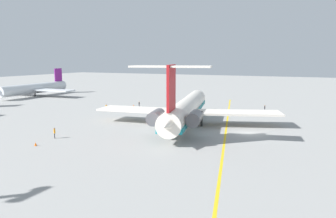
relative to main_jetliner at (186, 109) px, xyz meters
The scene contains 10 objects.
ground 13.47m from the main_jetliner, 99.50° to the right, with size 387.72×387.72×0.00m, color gray.
main_jetliner is the anchor object (origin of this frame).
airliner_mid_left 70.44m from the main_jetliner, 69.43° to the left, with size 30.56×30.18×9.14m.
ground_crew_near_nose 25.96m from the main_jetliner, 70.94° to the left, with size 0.28×0.44×1.73m.
ground_crew_near_tail 24.35m from the main_jetliner, 140.78° to the left, with size 0.38×0.29×1.75m.
ground_crew_portside 26.02m from the main_jetliner, 25.44° to the right, with size 0.40×0.27×1.69m.
ground_crew_starboard 25.80m from the main_jetliner, 50.19° to the left, with size 0.28×0.41×1.78m.
safety_cone_nose 28.97m from the main_jetliner, 51.10° to the left, with size 0.40×0.40×0.55m, color #EA590F.
safety_cone_wingtip 27.90m from the main_jetliner, 148.63° to the left, with size 0.40×0.40×0.55m, color #EA590F.
taxiway_centreline 8.50m from the main_jetliner, 81.77° to the right, with size 88.53×0.36×0.01m, color gold.
Camera 1 is at (-57.55, -11.20, 12.91)m, focal length 36.20 mm.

